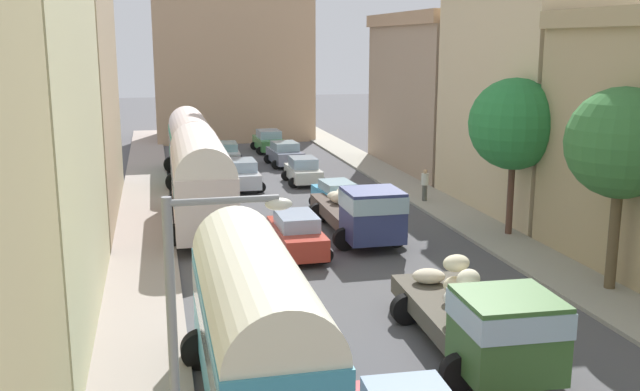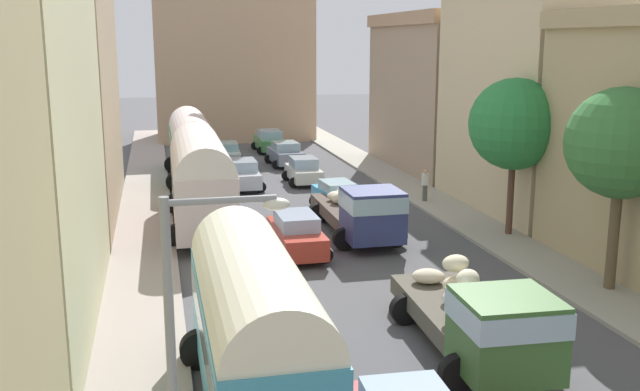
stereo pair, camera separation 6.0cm
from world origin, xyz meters
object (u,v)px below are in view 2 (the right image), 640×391
at_px(cargo_truck_1, 362,210).
at_px(pedestrian_1, 425,184).
at_px(parked_bus_1, 201,176).
at_px(car_2, 285,154).
at_px(parked_bus_2, 191,143).
at_px(car_1, 304,171).
at_px(car_5, 296,234).
at_px(cargo_truck_0, 482,318).
at_px(car_6, 244,174).
at_px(parked_bus_0, 254,321).
at_px(car_3, 269,141).
at_px(car_7, 226,153).
at_px(car_0, 337,196).
at_px(streetlamp_near, 190,334).

relative_size(cargo_truck_1, pedestrian_1, 4.34).
relative_size(parked_bus_1, car_2, 2.41).
xyz_separation_m(parked_bus_2, car_1, (6.28, -2.55, -1.47)).
height_order(car_2, car_5, car_5).
bearing_deg(cargo_truck_0, car_6, 97.60).
distance_m(parked_bus_0, pedestrian_1, 22.29).
xyz_separation_m(parked_bus_0, car_6, (2.79, 25.03, -1.33)).
xyz_separation_m(car_3, car_5, (-3.13, -26.61, -0.00)).
bearing_deg(car_7, cargo_truck_0, -84.16).
bearing_deg(parked_bus_0, cargo_truck_1, 64.55).
height_order(car_0, car_7, car_0).
distance_m(cargo_truck_1, car_7, 20.74).
bearing_deg(car_7, car_2, -22.94).
height_order(parked_bus_0, car_6, parked_bus_0).
bearing_deg(car_2, cargo_truck_0, -90.86).
bearing_deg(cargo_truck_1, car_0, 86.69).
relative_size(car_2, car_3, 0.91).
xyz_separation_m(car_7, pedestrian_1, (8.73, -14.50, 0.26)).
height_order(parked_bus_1, car_3, parked_bus_1).
bearing_deg(parked_bus_2, pedestrian_1, -38.83).
bearing_deg(pedestrian_1, car_3, 104.66).
bearing_deg(car_2, car_6, -117.61).
bearing_deg(car_6, cargo_truck_1, -73.50).
distance_m(parked_bus_1, cargo_truck_1, 7.29).
relative_size(car_0, car_7, 0.89).
distance_m(cargo_truck_0, car_7, 32.70).
relative_size(cargo_truck_0, car_6, 1.73).
relative_size(parked_bus_0, parked_bus_1, 0.84).
bearing_deg(pedestrian_1, car_2, 110.98).
height_order(cargo_truck_0, car_1, cargo_truck_0).
relative_size(car_2, pedestrian_1, 2.21).
distance_m(parked_bus_1, pedestrian_1, 11.85).
height_order(parked_bus_2, streetlamp_near, streetlamp_near).
height_order(cargo_truck_0, car_2, cargo_truck_0).
relative_size(car_0, car_6, 0.94).
height_order(cargo_truck_0, car_7, cargo_truck_0).
height_order(car_0, car_1, car_1).
xyz_separation_m(parked_bus_2, car_6, (2.69, -3.19, -1.43)).
bearing_deg(car_5, car_6, 91.90).
distance_m(car_2, car_5, 20.54).
relative_size(parked_bus_0, car_1, 2.18).
bearing_deg(car_5, car_0, 63.56).
bearing_deg(parked_bus_1, car_3, 73.49).
relative_size(parked_bus_1, car_5, 2.22).
bearing_deg(parked_bus_0, car_0, 70.38).
bearing_deg(pedestrian_1, car_6, 145.56).
relative_size(cargo_truck_0, car_2, 1.81).
bearing_deg(parked_bus_0, streetlamp_near, -111.64).
bearing_deg(car_3, car_7, -128.16).
height_order(car_6, streetlamp_near, streetlamp_near).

